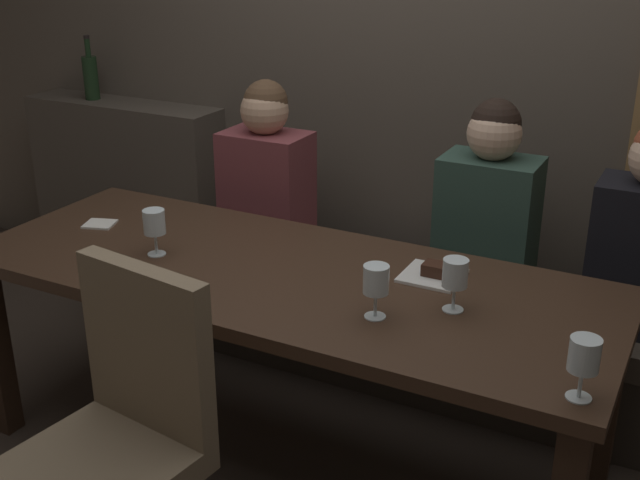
{
  "coord_description": "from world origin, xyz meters",
  "views": [
    {
      "loc": [
        1.22,
        -2.07,
        1.82
      ],
      "look_at": [
        0.1,
        0.08,
        0.84
      ],
      "focal_mm": 44.63,
      "sensor_mm": 36.0,
      "label": 1
    }
  ],
  "objects_px": {
    "chair_near_side": "(122,423)",
    "wine_glass_end_right": "(584,356)",
    "wine_bottle_dark_red": "(91,76)",
    "wine_glass_far_left": "(154,224)",
    "banquette_bench": "(367,320)",
    "wine_glass_end_left": "(455,274)",
    "wine_glass_near_left": "(376,281)",
    "diner_redhead": "(266,176)",
    "dessert_plate": "(433,273)",
    "dining_table": "(283,294)",
    "diner_bearded": "(488,207)"
  },
  "relations": [
    {
      "from": "dining_table",
      "to": "wine_bottle_dark_red",
      "type": "height_order",
      "value": "wine_bottle_dark_red"
    },
    {
      "from": "wine_glass_near_left",
      "to": "chair_near_side",
      "type": "bearing_deg",
      "value": -131.37
    },
    {
      "from": "chair_near_side",
      "to": "wine_glass_end_right",
      "type": "bearing_deg",
      "value": 19.94
    },
    {
      "from": "banquette_bench",
      "to": "diner_redhead",
      "type": "relative_size",
      "value": 3.25
    },
    {
      "from": "wine_glass_near_left",
      "to": "dessert_plate",
      "type": "height_order",
      "value": "wine_glass_near_left"
    },
    {
      "from": "wine_glass_end_right",
      "to": "dessert_plate",
      "type": "bearing_deg",
      "value": 137.96
    },
    {
      "from": "wine_glass_end_right",
      "to": "diner_bearded",
      "type": "bearing_deg",
      "value": 117.37
    },
    {
      "from": "wine_bottle_dark_red",
      "to": "wine_glass_end_left",
      "type": "bearing_deg",
      "value": -24.04
    },
    {
      "from": "diner_redhead",
      "to": "wine_glass_far_left",
      "type": "distance_m",
      "value": 0.76
    },
    {
      "from": "dining_table",
      "to": "wine_glass_end_left",
      "type": "xyz_separation_m",
      "value": [
        0.59,
        -0.01,
        0.2
      ]
    },
    {
      "from": "diner_redhead",
      "to": "diner_bearded",
      "type": "xyz_separation_m",
      "value": [
        0.95,
        0.04,
        0.0
      ]
    },
    {
      "from": "chair_near_side",
      "to": "wine_glass_near_left",
      "type": "height_order",
      "value": "chair_near_side"
    },
    {
      "from": "chair_near_side",
      "to": "diner_bearded",
      "type": "bearing_deg",
      "value": 68.53
    },
    {
      "from": "diner_bearded",
      "to": "wine_bottle_dark_red",
      "type": "height_order",
      "value": "wine_bottle_dark_red"
    },
    {
      "from": "banquette_bench",
      "to": "wine_bottle_dark_red",
      "type": "xyz_separation_m",
      "value": [
        -1.73,
        0.32,
        0.84
      ]
    },
    {
      "from": "diner_redhead",
      "to": "wine_glass_end_left",
      "type": "height_order",
      "value": "diner_redhead"
    },
    {
      "from": "diner_redhead",
      "to": "wine_bottle_dark_red",
      "type": "relative_size",
      "value": 2.36
    },
    {
      "from": "wine_glass_end_right",
      "to": "wine_glass_end_left",
      "type": "height_order",
      "value": "same"
    },
    {
      "from": "dining_table",
      "to": "wine_glass_near_left",
      "type": "bearing_deg",
      "value": -21.61
    },
    {
      "from": "wine_glass_end_right",
      "to": "banquette_bench",
      "type": "bearing_deg",
      "value": 134.94
    },
    {
      "from": "dining_table",
      "to": "dessert_plate",
      "type": "relative_size",
      "value": 11.58
    },
    {
      "from": "diner_redhead",
      "to": "wine_glass_end_right",
      "type": "distance_m",
      "value": 1.79
    },
    {
      "from": "wine_glass_end_left",
      "to": "chair_near_side",
      "type": "bearing_deg",
      "value": -133.85
    },
    {
      "from": "diner_bearded",
      "to": "wine_glass_end_right",
      "type": "xyz_separation_m",
      "value": [
        0.54,
        -1.04,
        0.04
      ]
    },
    {
      "from": "banquette_bench",
      "to": "wine_bottle_dark_red",
      "type": "height_order",
      "value": "wine_bottle_dark_red"
    },
    {
      "from": "wine_glass_end_right",
      "to": "wine_glass_far_left",
      "type": "xyz_separation_m",
      "value": [
        -1.47,
        0.24,
        -0.0
      ]
    },
    {
      "from": "wine_bottle_dark_red",
      "to": "wine_glass_far_left",
      "type": "distance_m",
      "value": 1.7
    },
    {
      "from": "diner_bearded",
      "to": "wine_glass_far_left",
      "type": "xyz_separation_m",
      "value": [
        -0.94,
        -0.8,
        0.04
      ]
    },
    {
      "from": "wine_glass_near_left",
      "to": "wine_glass_end_right",
      "type": "bearing_deg",
      "value": -14.59
    },
    {
      "from": "dining_table",
      "to": "diner_bearded",
      "type": "distance_m",
      "value": 0.88
    },
    {
      "from": "banquette_bench",
      "to": "wine_glass_end_left",
      "type": "distance_m",
      "value": 1.12
    },
    {
      "from": "dining_table",
      "to": "diner_bearded",
      "type": "xyz_separation_m",
      "value": [
        0.48,
        0.72,
        0.16
      ]
    },
    {
      "from": "dining_table",
      "to": "wine_glass_near_left",
      "type": "height_order",
      "value": "wine_glass_near_left"
    },
    {
      "from": "wine_bottle_dark_red",
      "to": "wine_glass_far_left",
      "type": "bearing_deg",
      "value": -41.03
    },
    {
      "from": "chair_near_side",
      "to": "wine_bottle_dark_red",
      "type": "distance_m",
      "value": 2.45
    },
    {
      "from": "wine_bottle_dark_red",
      "to": "wine_glass_end_right",
      "type": "xyz_separation_m",
      "value": [
        2.75,
        -1.34,
        -0.21
      ]
    },
    {
      "from": "dining_table",
      "to": "diner_redhead",
      "type": "bearing_deg",
      "value": 124.77
    },
    {
      "from": "wine_bottle_dark_red",
      "to": "wine_glass_end_left",
      "type": "distance_m",
      "value": 2.55
    },
    {
      "from": "chair_near_side",
      "to": "diner_redhead",
      "type": "bearing_deg",
      "value": 105.31
    },
    {
      "from": "banquette_bench",
      "to": "wine_glass_end_right",
      "type": "height_order",
      "value": "wine_glass_end_right"
    },
    {
      "from": "diner_bearded",
      "to": "dessert_plate",
      "type": "bearing_deg",
      "value": -91.91
    },
    {
      "from": "diner_bearded",
      "to": "chair_near_side",
      "type": "bearing_deg",
      "value": -111.47
    },
    {
      "from": "wine_glass_end_right",
      "to": "wine_glass_near_left",
      "type": "bearing_deg",
      "value": 165.41
    },
    {
      "from": "banquette_bench",
      "to": "dessert_plate",
      "type": "xyz_separation_m",
      "value": [
        0.46,
        -0.52,
        0.53
      ]
    },
    {
      "from": "dining_table",
      "to": "wine_glass_end_right",
      "type": "distance_m",
      "value": 1.09
    },
    {
      "from": "chair_near_side",
      "to": "dessert_plate",
      "type": "distance_m",
      "value": 1.07
    },
    {
      "from": "diner_bearded",
      "to": "wine_glass_near_left",
      "type": "distance_m",
      "value": 0.88
    },
    {
      "from": "diner_redhead",
      "to": "diner_bearded",
      "type": "distance_m",
      "value": 0.95
    },
    {
      "from": "chair_near_side",
      "to": "banquette_bench",
      "type": "bearing_deg",
      "value": 86.49
    },
    {
      "from": "wine_glass_far_left",
      "to": "dessert_plate",
      "type": "relative_size",
      "value": 0.86
    }
  ]
}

